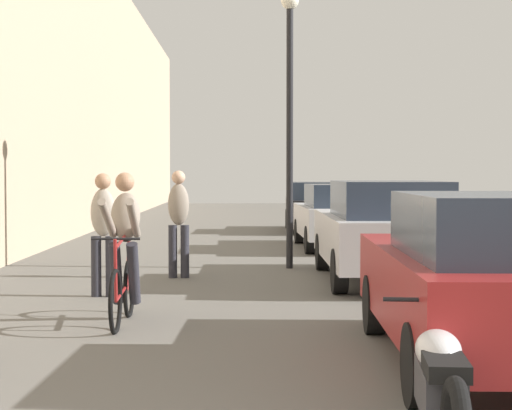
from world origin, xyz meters
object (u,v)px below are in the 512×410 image
(parked_car_third, at_px, (339,215))
(pedestrian_near, at_px, (103,227))
(street_lamp, at_px, (290,93))
(cyclist_on_bicycle, at_px, (124,251))
(parked_car_fourth, at_px, (316,206))
(parked_motorcycle, at_px, (440,389))
(pedestrian_mid, at_px, (179,217))
(parked_car_second, at_px, (384,230))
(parked_car_nearest, at_px, (488,277))

(parked_car_third, bearing_deg, pedestrian_near, -119.11)
(pedestrian_near, bearing_deg, street_lamp, 51.13)
(cyclist_on_bicycle, relative_size, pedestrian_near, 1.04)
(parked_car_fourth, bearing_deg, parked_motorcycle, -92.74)
(cyclist_on_bicycle, height_order, parked_motorcycle, cyclist_on_bicycle)
(pedestrian_mid, distance_m, parked_car_third, 6.13)
(parked_car_second, xyz_separation_m, parked_motorcycle, (-1.03, -8.17, -0.41))
(parked_motorcycle, bearing_deg, pedestrian_mid, 104.31)
(parked_car_third, relative_size, parked_motorcycle, 1.92)
(street_lamp, bearing_deg, parked_car_third, 71.32)
(pedestrian_mid, height_order, parked_car_third, pedestrian_mid)
(parked_car_nearest, bearing_deg, pedestrian_mid, 116.41)
(street_lamp, bearing_deg, pedestrian_mid, -144.43)
(street_lamp, distance_m, parked_car_nearest, 8.19)
(parked_car_nearest, distance_m, parked_car_second, 5.86)
(parked_car_nearest, bearing_deg, pedestrian_near, 133.16)
(cyclist_on_bicycle, xyz_separation_m, pedestrian_near, (-0.56, 2.01, 0.15))
(parked_motorcycle, bearing_deg, cyclist_on_bicycle, 118.73)
(street_lamp, relative_size, parked_car_second, 1.10)
(street_lamp, height_order, parked_car_third, street_lamp)
(parked_car_second, distance_m, parked_car_third, 5.78)
(pedestrian_near, relative_size, parked_car_second, 0.38)
(pedestrian_near, relative_size, parked_car_fourth, 0.42)
(street_lamp, height_order, parked_motorcycle, street_lamp)
(parked_motorcycle, bearing_deg, pedestrian_near, 115.04)
(parked_car_nearest, relative_size, parked_car_third, 1.07)
(pedestrian_near, bearing_deg, parked_car_fourth, 72.69)
(street_lamp, bearing_deg, parked_car_second, -53.89)
(parked_car_third, bearing_deg, parked_car_nearest, -90.04)
(parked_car_fourth, bearing_deg, parked_car_third, -89.70)
(parked_car_third, distance_m, parked_motorcycle, 13.99)
(pedestrian_mid, distance_m, parked_car_nearest, 7.16)
(street_lamp, height_order, parked_car_second, street_lamp)
(parked_car_second, bearing_deg, pedestrian_mid, 170.48)
(parked_car_nearest, distance_m, parked_car_third, 11.64)
(pedestrian_mid, xyz_separation_m, parked_car_third, (3.19, 5.23, -0.23))
(pedestrian_near, bearing_deg, parked_car_third, 60.89)
(parked_car_second, xyz_separation_m, parked_car_fourth, (-0.09, 11.43, -0.07))
(cyclist_on_bicycle, relative_size, pedestrian_mid, 1.01)
(pedestrian_near, relative_size, parked_motorcycle, 0.79)
(pedestrian_mid, xyz_separation_m, parked_car_fourth, (3.16, 10.89, -0.24))
(street_lamp, xyz_separation_m, parked_car_fourth, (1.29, 9.55, -2.36))
(cyclist_on_bicycle, xyz_separation_m, parked_car_third, (3.51, 9.31, -0.06))
(pedestrian_near, bearing_deg, cyclist_on_bicycle, -74.36)
(parked_car_fourth, bearing_deg, street_lamp, -97.68)
(street_lamp, relative_size, parked_motorcycle, 2.29)
(cyclist_on_bicycle, height_order, street_lamp, street_lamp)
(parked_car_nearest, relative_size, parked_car_fourth, 1.07)
(cyclist_on_bicycle, height_order, pedestrian_mid, pedestrian_mid)
(pedestrian_mid, bearing_deg, street_lamp, 35.57)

